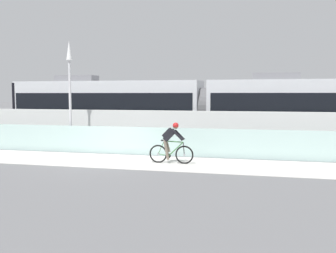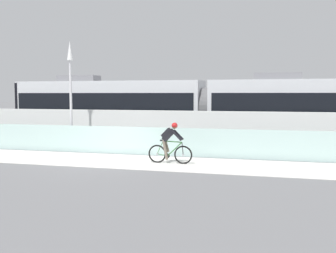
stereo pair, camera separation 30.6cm
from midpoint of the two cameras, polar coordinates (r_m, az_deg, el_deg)
The scene contains 9 objects.
ground_plane at distance 16.30m, azimuth -8.40°, elevation -4.89°, with size 200.00×200.00×0.00m, color slate.
bike_path_deck at distance 16.30m, azimuth -8.40°, elevation -4.87°, with size 32.00×3.20×0.01m, color silver.
glass_parapet at distance 17.91m, azimuth -6.09°, elevation -2.00°, with size 32.00×0.05×1.24m, color silver.
concrete_barrier_wall at distance 19.56m, azimuth -4.22°, elevation -0.44°, with size 32.00×0.36×1.91m, color silver.
tram_rail_near at distance 22.01m, azimuth -2.10°, elevation -2.34°, with size 32.00×0.08×0.01m, color #595654.
tram_rail_far at distance 23.38m, azimuth -1.08°, elevation -1.92°, with size 32.00×0.08×0.01m, color #595654.
tram at distance 21.89m, azimuth 5.92°, elevation 2.56°, with size 22.56×2.54×3.81m.
cyclist_on_bike at distance 15.33m, azimuth 0.84°, elevation -2.43°, with size 1.77×0.58×1.61m.
lamp_post_antenna at distance 19.21m, azimuth -13.50°, elevation 6.33°, with size 0.28×0.28×5.20m.
Camera 2 is at (6.51, -14.73, 2.71)m, focal length 42.07 mm.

